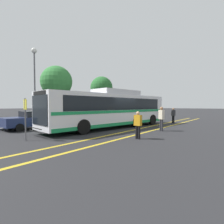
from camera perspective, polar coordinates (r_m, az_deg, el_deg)
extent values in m
plane|color=#262628|center=(14.94, 1.92, -5.18)|extent=(220.00, 220.00, 0.00)
cube|color=gold|center=(13.80, 7.24, -5.79)|extent=(32.36, 0.20, 0.01)
cube|color=gold|center=(13.20, 12.05, -6.18)|extent=(32.36, 0.20, 0.01)
cube|color=#99999E|center=(19.13, -13.78, -3.40)|extent=(40.36, 0.36, 0.15)
cube|color=white|center=(14.92, 0.00, 0.85)|extent=(12.57, 3.94, 2.49)
cube|color=black|center=(14.92, 0.00, 2.66)|extent=(10.85, 3.77, 0.98)
cube|color=#198C4C|center=(14.93, 0.00, 0.31)|extent=(12.33, 3.95, 0.20)
cube|color=#198C4C|center=(14.99, 0.00, -3.46)|extent=(12.32, 3.94, 0.24)
cube|color=black|center=(11.43, -22.61, 0.59)|extent=(0.30, 2.15, 1.81)
cube|color=black|center=(11.45, -22.69, 5.78)|extent=(0.25, 1.71, 0.24)
cube|color=silver|center=(15.40, 1.64, 6.34)|extent=(4.53, 2.48, 0.44)
cube|color=black|center=(11.40, -23.84, -4.85)|extent=(0.26, 1.84, 0.04)
cube|color=black|center=(11.43, -23.83, -5.85)|extent=(0.26, 1.84, 0.04)
cylinder|color=black|center=(11.62, -9.36, -4.82)|extent=(1.03, 0.40, 1.00)
cylinder|color=black|center=(13.60, -15.16, -3.85)|extent=(1.03, 0.40, 1.00)
cylinder|color=black|center=(15.60, 7.92, -3.04)|extent=(1.03, 0.40, 1.00)
cylinder|color=black|center=(17.13, 1.61, -2.56)|extent=(1.03, 0.40, 1.00)
cylinder|color=black|center=(17.73, 13.00, -2.45)|extent=(1.03, 0.40, 1.00)
cylinder|color=black|center=(19.09, 6.99, -2.09)|extent=(1.03, 0.40, 1.00)
cube|color=navy|center=(15.67, -24.21, -2.66)|extent=(4.74, 2.19, 0.69)
cube|color=black|center=(15.68, -23.85, -0.55)|extent=(2.04, 1.80, 0.46)
cylinder|color=black|center=(14.31, -27.93, -4.54)|extent=(0.61, 0.23, 0.60)
cylinder|color=black|center=(16.03, -30.24, -3.89)|extent=(0.61, 0.23, 0.60)
cylinder|color=black|center=(15.55, -17.95, -3.88)|extent=(0.61, 0.23, 0.60)
cylinder|color=black|center=(17.14, -21.07, -3.37)|extent=(0.61, 0.23, 0.60)
cube|color=silver|center=(19.37, -7.95, -1.76)|extent=(4.88, 2.09, 0.58)
cube|color=black|center=(19.27, -8.23, -0.29)|extent=(2.11, 1.68, 0.42)
cylinder|color=black|center=(20.98, -6.29, -2.25)|extent=(0.61, 0.24, 0.60)
cylinder|color=black|center=(19.77, -3.10, -2.51)|extent=(0.61, 0.24, 0.60)
cylinder|color=black|center=(19.16, -12.94, -2.71)|extent=(0.61, 0.24, 0.60)
cylinder|color=black|center=(17.83, -9.88, -3.05)|extent=(0.61, 0.24, 0.60)
cylinder|color=black|center=(10.02, 8.83, -6.62)|extent=(0.14, 0.14, 0.76)
cylinder|color=black|center=(10.11, 8.03, -6.53)|extent=(0.14, 0.14, 0.76)
cube|color=orange|center=(9.99, 8.45, -2.70)|extent=(0.25, 0.44, 0.60)
sphere|color=tan|center=(9.96, 8.46, -0.38)|extent=(0.21, 0.21, 0.21)
cylinder|color=black|center=(19.66, 19.52, -2.37)|extent=(0.14, 0.14, 0.80)
cylinder|color=black|center=(19.79, 19.20, -2.33)|extent=(0.14, 0.14, 0.80)
cube|color=#333338|center=(19.69, 19.38, -0.27)|extent=(0.40, 0.47, 0.63)
sphere|color=#9E704C|center=(19.67, 19.40, 0.96)|extent=(0.22, 0.22, 0.22)
cylinder|color=#2D2D33|center=(13.47, 16.03, -4.18)|extent=(0.14, 0.14, 0.88)
cylinder|color=#2D2D33|center=(13.60, 15.56, -4.12)|extent=(0.14, 0.14, 0.88)
cube|color=beige|center=(13.48, 15.83, -0.83)|extent=(0.39, 0.47, 0.69)
sphere|color=#9E704C|center=(13.46, 15.85, 1.15)|extent=(0.24, 0.24, 0.24)
cylinder|color=#59595E|center=(10.50, -26.43, -2.22)|extent=(0.07, 0.07, 2.29)
cube|color=yellow|center=(10.47, -26.50, 2.24)|extent=(0.08, 0.40, 0.56)
cylinder|color=#59595E|center=(18.07, -23.91, 6.66)|extent=(0.14, 0.14, 6.77)
sphere|color=silver|center=(18.73, -24.08, 17.83)|extent=(0.52, 0.52, 0.52)
cylinder|color=#513823|center=(29.79, -3.42, 1.86)|extent=(0.28, 0.28, 3.51)
sphere|color=#28662D|center=(29.94, -3.43, 7.94)|extent=(3.77, 3.77, 3.77)
cylinder|color=#513823|center=(23.69, -17.57, 1.65)|extent=(0.28, 0.28, 3.48)
sphere|color=#337A38|center=(23.89, -17.66, 9.45)|extent=(4.01, 4.01, 4.01)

